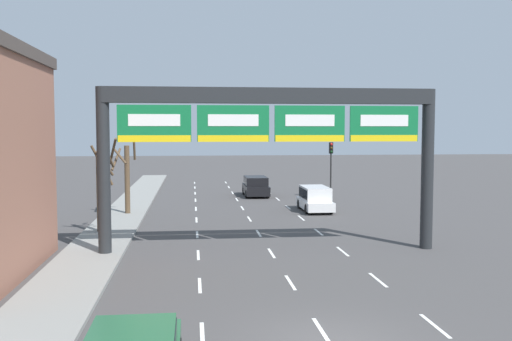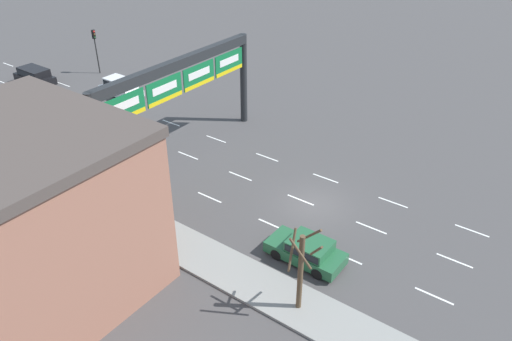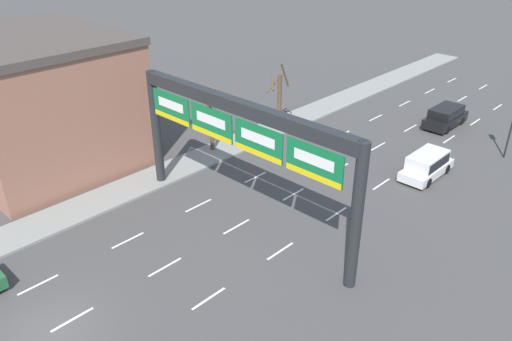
% 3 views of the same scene
% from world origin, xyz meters
% --- Properties ---
extents(ground_plane, '(220.00, 220.00, 0.00)m').
position_xyz_m(ground_plane, '(0.00, 0.00, 0.00)').
color(ground_plane, '#474444').
extents(lane_dashes, '(6.72, 67.00, 0.01)m').
position_xyz_m(lane_dashes, '(-0.00, 13.50, 0.01)').
color(lane_dashes, white).
rests_on(lane_dashes, ground_plane).
extents(sign_gantry, '(15.37, 0.70, 7.46)m').
position_xyz_m(sign_gantry, '(0.00, 11.25, 5.65)').
color(sign_gantry, '#232628').
rests_on(sign_gantry, ground_plane).
extents(building_near, '(13.03, 10.69, 8.82)m').
position_xyz_m(building_near, '(-16.19, 7.70, 4.42)').
color(building_near, '#9E6651').
rests_on(building_near, ground_plane).
extents(suv_black, '(1.96, 4.55, 1.65)m').
position_xyz_m(suv_black, '(1.77, 33.30, 0.92)').
color(suv_black, black).
rests_on(suv_black, ground_plane).
extents(suv_white, '(1.86, 4.46, 1.69)m').
position_xyz_m(suv_white, '(4.83, 23.99, 0.94)').
color(suv_white, silver).
rests_on(suv_white, ground_plane).
extents(tree_bare_second, '(1.54, 1.82, 5.49)m').
position_xyz_m(tree_bare_second, '(-7.78, 23.39, 2.71)').
color(tree_bare_second, brown).
rests_on(tree_bare_second, sidewalk_left).
extents(tree_bare_third, '(1.38, 1.84, 5.02)m').
position_xyz_m(tree_bare_third, '(-8.35, 16.74, 2.68)').
color(tree_bare_third, brown).
rests_on(tree_bare_third, sidewalk_left).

